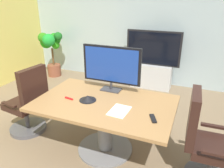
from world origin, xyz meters
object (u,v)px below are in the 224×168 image
at_px(remote_control, 153,118).
at_px(wall_display_unit, 152,69).
at_px(office_chair_left, 29,106).
at_px(conference_phone, 88,98).
at_px(conference_table, 105,116).
at_px(tv_monitor, 111,66).
at_px(potted_plant, 51,47).
at_px(office_chair_right, 205,146).

bearing_deg(remote_control, wall_display_unit, 78.12).
distance_m(office_chair_left, conference_phone, 1.08).
bearing_deg(conference_phone, conference_table, 12.34).
relative_size(conference_table, wall_display_unit, 1.35).
bearing_deg(wall_display_unit, office_chair_left, -118.13).
height_order(conference_table, remote_control, remote_control).
distance_m(office_chair_left, tv_monitor, 1.42).
xyz_separation_m(wall_display_unit, conference_phone, (-0.31, -2.50, 0.34)).
bearing_deg(wall_display_unit, potted_plant, -175.21).
distance_m(tv_monitor, remote_control, 0.99).
relative_size(conference_table, office_chair_left, 1.62).
height_order(wall_display_unit, potted_plant, wall_display_unit).
xyz_separation_m(potted_plant, conference_phone, (2.28, -2.28, 0.01)).
bearing_deg(office_chair_left, conference_phone, 97.33).
height_order(tv_monitor, conference_phone, tv_monitor).
bearing_deg(office_chair_left, remote_control, 93.41).
relative_size(office_chair_right, conference_phone, 4.95).
relative_size(conference_table, office_chair_right, 1.62).
xyz_separation_m(potted_plant, remote_control, (3.16, -2.42, -0.01)).
relative_size(potted_plant, remote_control, 6.82).
height_order(office_chair_left, tv_monitor, tv_monitor).
distance_m(potted_plant, conference_phone, 3.23).
bearing_deg(tv_monitor, conference_table, -80.53).
bearing_deg(office_chair_left, wall_display_unit, 159.37).
xyz_separation_m(conference_table, tv_monitor, (-0.06, 0.38, 0.56)).
xyz_separation_m(conference_table, potted_plant, (-2.50, 2.23, 0.23)).
xyz_separation_m(office_chair_left, remote_control, (1.91, -0.14, 0.30)).
relative_size(wall_display_unit, potted_plant, 1.13).
relative_size(conference_table, potted_plant, 1.52).
bearing_deg(tv_monitor, office_chair_left, -160.15).
bearing_deg(conference_table, office_chair_right, -2.29).
distance_m(office_chair_right, remote_control, 0.67).
xyz_separation_m(wall_display_unit, potted_plant, (-2.58, -0.22, 0.33)).
distance_m(office_chair_left, office_chair_right, 2.49).
distance_m(tv_monitor, potted_plant, 3.08).
xyz_separation_m(office_chair_right, potted_plant, (-3.74, 2.28, 0.31)).
relative_size(conference_table, remote_control, 10.38).
xyz_separation_m(conference_phone, remote_control, (0.89, -0.13, -0.02)).
relative_size(tv_monitor, wall_display_unit, 0.64).
xyz_separation_m(office_chair_left, tv_monitor, (1.18, 0.43, 0.65)).
distance_m(office_chair_right, conference_phone, 1.50).
bearing_deg(office_chair_right, remote_control, 100.91).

